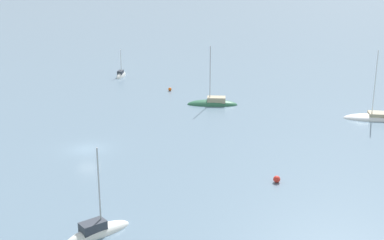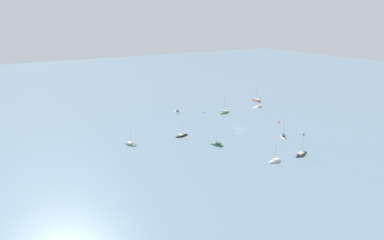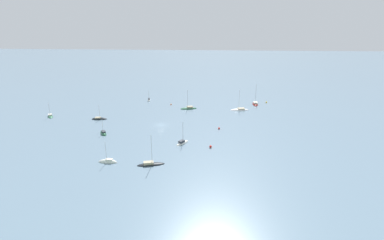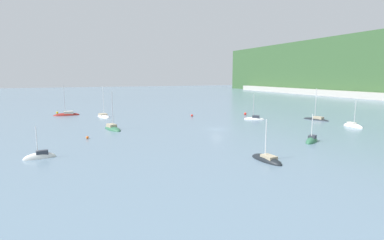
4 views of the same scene
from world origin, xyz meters
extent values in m
plane|color=slate|center=(0.00, 0.00, 0.00)|extent=(600.00, 600.00, 0.00)
ellipsoid|color=#2D6647|center=(-9.16, -23.24, 0.00)|extent=(8.05, 4.22, 1.58)
cube|color=tan|center=(-9.76, -23.39, 0.84)|extent=(3.10, 2.31, 0.81)
cylinder|color=#B2B2B7|center=(-8.79, -23.15, 4.75)|extent=(0.14, 0.14, 8.63)
ellipsoid|color=silver|center=(-32.88, -22.75, 0.00)|extent=(8.95, 4.32, 1.44)
cube|color=tan|center=(-33.56, -22.87, 0.69)|extent=(3.39, 2.54, 0.58)
cylinder|color=silver|center=(-32.46, -22.68, 5.06)|extent=(0.14, 0.14, 9.33)
ellipsoid|color=white|center=(-10.34, 17.73, 0.00)|extent=(4.75, 5.80, 1.34)
cube|color=#333842|center=(-10.08, 18.12, 0.79)|extent=(2.20, 2.43, 0.84)
cylinder|color=#B2B2B7|center=(-10.51, 17.49, 3.94)|extent=(0.14, 0.14, 7.14)
ellipsoid|color=white|center=(12.45, -37.29, 0.00)|extent=(2.06, 4.88, 1.91)
cube|color=#333842|center=(12.39, -36.92, 0.87)|extent=(1.18, 1.83, 0.69)
cylinder|color=silver|center=(12.49, -37.52, 2.81)|extent=(0.14, 0.14, 4.56)
sphere|color=orange|center=(-0.06, -29.50, 0.29)|extent=(0.58, 0.58, 0.58)
sphere|color=red|center=(-22.97, 3.06, 0.36)|extent=(0.72, 0.72, 0.72)
camera|label=1|loc=(-29.40, 53.26, 22.22)|focal=50.00mm
camera|label=2|loc=(84.82, 101.35, 48.45)|focal=28.00mm
camera|label=3|loc=(-19.91, 110.79, 40.09)|focal=28.00mm
camera|label=4|loc=(63.35, -32.62, 12.74)|focal=28.00mm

